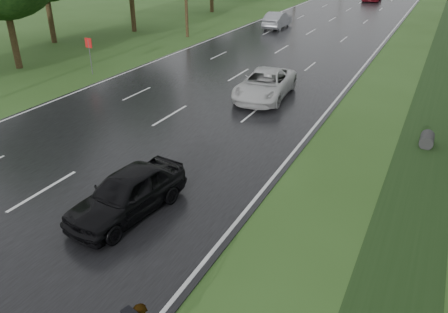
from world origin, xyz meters
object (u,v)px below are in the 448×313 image
object	(u,v)px
road_sign	(89,49)
white_pickup	(265,84)
silver_sedan	(277,20)
dark_sedan	(127,193)

from	to	relation	value
road_sign	white_pickup	size ratio (longest dim) A/B	0.44
road_sign	silver_sedan	size ratio (longest dim) A/B	0.50
dark_sedan	road_sign	bearing A→B (deg)	142.27
silver_sedan	white_pickup	bearing A→B (deg)	106.99
road_sign	silver_sedan	xyz separation A→B (m)	(4.94, 20.53, -0.85)
road_sign	dark_sedan	world-z (taller)	road_sign
dark_sedan	white_pickup	bearing A→B (deg)	98.42
white_pickup	road_sign	bearing A→B (deg)	178.27
silver_sedan	dark_sedan	bearing A→B (deg)	100.75
dark_sedan	silver_sedan	world-z (taller)	silver_sedan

